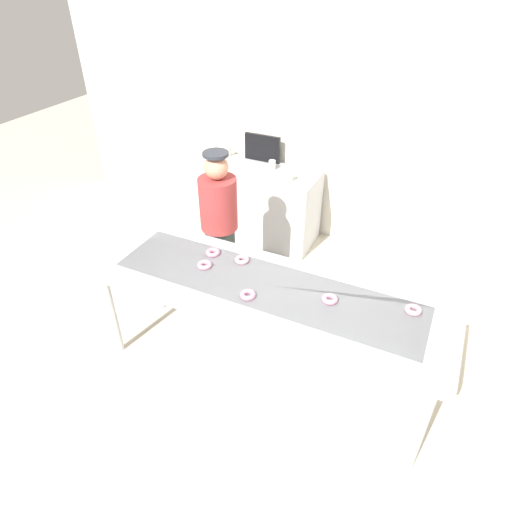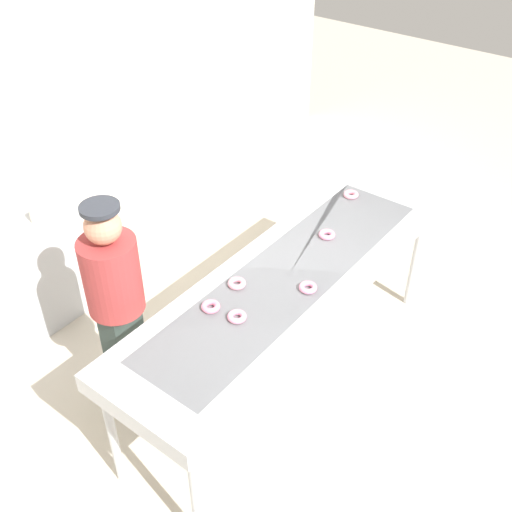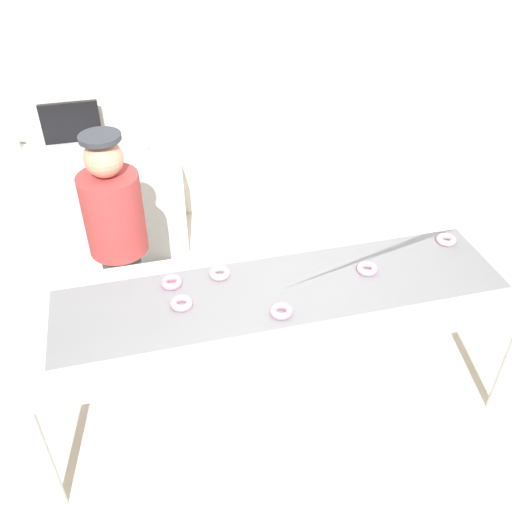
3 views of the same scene
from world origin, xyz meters
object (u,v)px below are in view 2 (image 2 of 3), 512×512
Objects in this scene: strawberry_donut_0 at (351,195)px; worker_baker at (116,298)px; strawberry_donut_4 at (237,283)px; fryer_conveyor at (289,282)px; strawberry_donut_1 at (238,317)px; paper_cup_0 at (35,215)px; strawberry_donut_5 at (327,235)px; strawberry_donut_2 at (211,307)px; strawberry_donut_3 at (308,287)px.

worker_baker reaches higher than strawberry_donut_0.
fryer_conveyor is at bearing -33.01° from strawberry_donut_4.
worker_baker is at bearing 111.11° from strawberry_donut_1.
strawberry_donut_0 is (1.09, 0.18, 0.09)m from fryer_conveyor.
worker_baker is at bearing 163.29° from strawberry_donut_0.
fryer_conveyor is at bearing 124.25° from worker_baker.
paper_cup_0 is (-0.59, 1.95, 0.05)m from fryer_conveyor.
strawberry_donut_1 and strawberry_donut_5 have the same top height.
paper_cup_0 is (-0.01, 1.76, -0.03)m from strawberry_donut_2.
worker_baker is (-0.54, 0.56, -0.05)m from strawberry_donut_4.
strawberry_donut_0 is at bearing -0.84° from strawberry_donut_4.
worker_baker is at bearing 133.85° from strawberry_donut_4.
strawberry_donut_4 reaches higher than fryer_conveyor.
strawberry_donut_0 and strawberry_donut_1 have the same top height.
strawberry_donut_3 and strawberry_donut_5 have the same top height.
strawberry_donut_2 is at bearing 98.66° from strawberry_donut_1.
strawberry_donut_5 is (1.09, -0.15, 0.00)m from strawberry_donut_2.
strawberry_donut_2 reaches higher than fryer_conveyor.
strawberry_donut_0 is at bearing 17.65° from strawberry_donut_3.
strawberry_donut_0 is at bearing 9.33° from fryer_conveyor.
strawberry_donut_3 is 1.00× the size of strawberry_donut_5.
strawberry_donut_3 and strawberry_donut_4 have the same top height.
fryer_conveyor is 0.61m from strawberry_donut_2.
strawberry_donut_1 is at bearing -179.49° from fryer_conveyor.
strawberry_donut_3 is at bearing -35.62° from strawberry_donut_2.
strawberry_donut_0 is at bearing 14.10° from strawberry_donut_5.
strawberry_donut_4 is (-0.25, 0.39, 0.00)m from strawberry_donut_3.
paper_cup_0 is (-1.67, 1.77, -0.03)m from strawberry_donut_0.
strawberry_donut_2 is at bearing -176.99° from strawberry_donut_4.
paper_cup_0 is (-1.10, 1.91, -0.03)m from strawberry_donut_5.
strawberry_donut_1 is at bearing 159.65° from strawberry_donut_3.
strawberry_donut_3 is at bearing -76.16° from paper_cup_0.
fryer_conveyor is 1.14m from worker_baker.
worker_baker is 14.18× the size of paper_cup_0.
worker_baker reaches higher than paper_cup_0.
strawberry_donut_2 is (-0.03, 0.19, 0.00)m from strawberry_donut_1.
fryer_conveyor is at bearing 0.51° from strawberry_donut_1.
strawberry_donut_5 is 0.07× the size of worker_baker.
strawberry_donut_4 is at bearing 120.05° from worker_baker.
worker_baker reaches higher than strawberry_donut_3.
strawberry_donut_2 is 1.00× the size of paper_cup_0.
paper_cup_0 is (-0.28, 1.75, -0.03)m from strawberry_donut_4.
worker_baker reaches higher than fryer_conveyor.
fryer_conveyor is 24.53× the size of strawberry_donut_1.
strawberry_donut_2 is 1.76m from paper_cup_0.
strawberry_donut_1 reaches higher than fryer_conveyor.
strawberry_donut_1 is 1.00× the size of strawberry_donut_5.
paper_cup_0 reaches higher than strawberry_donut_5.
strawberry_donut_4 is at bearing 179.16° from strawberry_donut_0.
strawberry_donut_1 is 1.95m from paper_cup_0.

